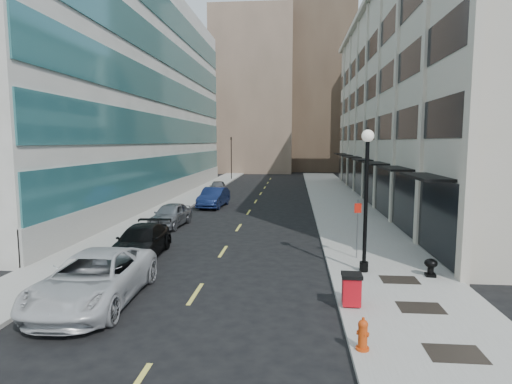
% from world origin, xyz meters
% --- Properties ---
extents(ground, '(160.00, 160.00, 0.00)m').
position_xyz_m(ground, '(0.00, 0.00, 0.00)').
color(ground, black).
rests_on(ground, ground).
extents(sidewalk_right, '(5.00, 80.00, 0.15)m').
position_xyz_m(sidewalk_right, '(7.50, 20.00, 0.07)').
color(sidewalk_right, gray).
rests_on(sidewalk_right, ground).
extents(sidewalk_left, '(3.00, 80.00, 0.15)m').
position_xyz_m(sidewalk_left, '(-6.50, 20.00, 0.07)').
color(sidewalk_left, gray).
rests_on(sidewalk_left, ground).
extents(building_right, '(15.30, 46.50, 18.25)m').
position_xyz_m(building_right, '(16.94, 26.99, 8.99)').
color(building_right, beige).
rests_on(building_right, ground).
extents(building_left, '(16.14, 46.00, 20.00)m').
position_xyz_m(building_left, '(-15.95, 27.00, 9.99)').
color(building_left, silver).
rests_on(building_left, ground).
extents(skyline_tan_near, '(14.00, 18.00, 28.00)m').
position_xyz_m(skyline_tan_near, '(-4.00, 68.00, 14.00)').
color(skyline_tan_near, '#8B705A').
rests_on(skyline_tan_near, ground).
extents(skyline_brown, '(12.00, 16.00, 34.00)m').
position_xyz_m(skyline_brown, '(8.00, 72.00, 17.00)').
color(skyline_brown, brown).
rests_on(skyline_brown, ground).
extents(skyline_tan_far, '(12.00, 14.00, 22.00)m').
position_xyz_m(skyline_tan_far, '(-14.00, 78.00, 11.00)').
color(skyline_tan_far, '#8B705A').
rests_on(skyline_tan_far, ground).
extents(skyline_stone, '(10.00, 14.00, 20.00)m').
position_xyz_m(skyline_stone, '(18.00, 66.00, 10.00)').
color(skyline_stone, beige).
rests_on(skyline_stone, ground).
extents(grate_near, '(1.40, 1.00, 0.01)m').
position_xyz_m(grate_near, '(7.60, -2.00, 0.15)').
color(grate_near, black).
rests_on(grate_near, sidewalk_right).
extents(grate_mid, '(1.40, 1.00, 0.01)m').
position_xyz_m(grate_mid, '(7.60, 1.00, 0.15)').
color(grate_mid, black).
rests_on(grate_mid, sidewalk_right).
extents(grate_far, '(1.40, 1.00, 0.01)m').
position_xyz_m(grate_far, '(7.60, 3.80, 0.15)').
color(grate_far, black).
rests_on(grate_far, sidewalk_right).
extents(road_centerline, '(0.15, 68.20, 0.01)m').
position_xyz_m(road_centerline, '(0.00, 17.00, 0.01)').
color(road_centerline, '#D8CC4C').
rests_on(road_centerline, ground).
extents(traffic_signal, '(0.66, 0.66, 6.98)m').
position_xyz_m(traffic_signal, '(-5.50, 48.00, 5.72)').
color(traffic_signal, black).
rests_on(traffic_signal, ground).
extents(car_white_van, '(3.06, 6.23, 1.70)m').
position_xyz_m(car_white_van, '(-3.20, 0.81, 0.85)').
color(car_white_van, silver).
rests_on(car_white_van, ground).
extents(car_black_pickup, '(2.23, 5.09, 1.46)m').
position_xyz_m(car_black_pickup, '(-3.74, 6.74, 0.73)').
color(car_black_pickup, black).
rests_on(car_black_pickup, ground).
extents(car_silver_sedan, '(2.11, 4.55, 1.51)m').
position_xyz_m(car_silver_sedan, '(-4.43, 14.00, 0.75)').
color(car_silver_sedan, gray).
rests_on(car_silver_sedan, ground).
extents(car_blue_sedan, '(2.07, 5.05, 1.63)m').
position_xyz_m(car_blue_sedan, '(-3.20, 22.41, 0.81)').
color(car_blue_sedan, '#121E45').
rests_on(car_blue_sedan, ground).
extents(car_grey_sedan, '(2.01, 4.17, 1.37)m').
position_xyz_m(car_grey_sedan, '(-4.51, 31.49, 0.69)').
color(car_grey_sedan, slate).
rests_on(car_grey_sedan, ground).
extents(fire_hydrant, '(0.35, 0.35, 0.86)m').
position_xyz_m(fire_hydrant, '(5.30, -2.00, 0.57)').
color(fire_hydrant, '#D8420F').
rests_on(fire_hydrant, sidewalk_right).
extents(trash_bin, '(0.68, 0.75, 1.07)m').
position_xyz_m(trash_bin, '(5.40, 1.00, 0.72)').
color(trash_bin, '#B80C16').
rests_on(trash_bin, sidewalk_right).
extents(lamppost, '(0.49, 0.49, 5.92)m').
position_xyz_m(lamppost, '(6.40, 4.79, 3.62)').
color(lamppost, black).
rests_on(lamppost, sidewalk_right).
extents(sign_post, '(0.32, 0.09, 2.71)m').
position_xyz_m(sign_post, '(6.40, 6.86, 1.87)').
color(sign_post, slate).
rests_on(sign_post, sidewalk_right).
extents(urn_planter, '(0.51, 0.51, 0.71)m').
position_xyz_m(urn_planter, '(8.93, 4.37, 0.58)').
color(urn_planter, black).
rests_on(urn_planter, sidewalk_right).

